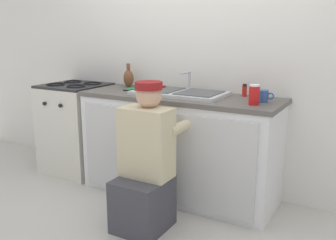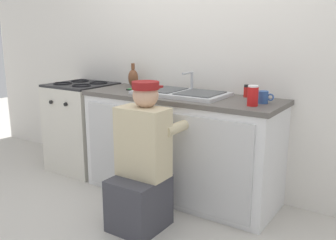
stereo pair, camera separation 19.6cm
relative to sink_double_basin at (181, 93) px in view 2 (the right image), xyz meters
The scene contains 12 objects.
ground_plane 0.99m from the sink_double_basin, 90.00° to the right, with size 12.00×12.00×0.00m, color beige.
back_wall 0.47m from the sink_double_basin, 90.00° to the left, with size 6.00×0.10×2.50m, color silver.
counter_cabinet 0.50m from the sink_double_basin, 90.00° to the right, with size 1.74×0.62×0.88m.
countertop 0.04m from the sink_double_basin, 90.00° to the right, with size 1.78×0.62×0.04m, color #5B5651.
sink_double_basin is the anchor object (origin of this frame).
stove_range 1.31m from the sink_double_basin, behind, with size 0.61×0.62×0.94m.
plumber_person 0.81m from the sink_double_basin, 84.39° to the right, with size 0.42×0.61×1.10m.
coffee_mug 0.73m from the sink_double_basin, ahead, with size 0.13×0.08×0.09m.
cell_phone 0.53m from the sink_double_basin, behind, with size 0.07×0.14×0.01m.
vase_decorative 0.69m from the sink_double_basin, 165.45° to the left, with size 0.10×0.10×0.23m.
soda_cup_red 0.71m from the sink_double_basin, 10.17° to the right, with size 0.08×0.08×0.15m.
spice_bottle_red 0.55m from the sink_double_basin, 21.50° to the left, with size 0.04×0.04×0.10m.
Camera 2 is at (1.68, -2.43, 1.45)m, focal length 40.00 mm.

